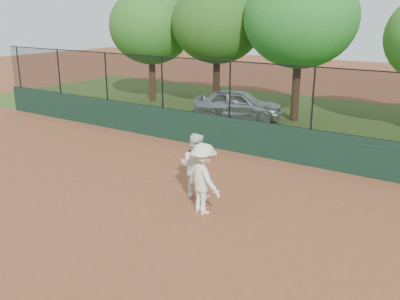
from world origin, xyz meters
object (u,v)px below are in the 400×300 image
Objects in this scene: tree_0 at (151,26)px; tree_1 at (217,23)px; player_main at (203,179)px; tree_2 at (300,18)px; player_second at (195,165)px; parked_car at (238,104)px.

tree_1 reaches higher than tree_0.
player_main is at bearing -45.61° from tree_0.
tree_2 reaches higher than player_main.
player_main is at bearing 125.37° from player_second.
player_second is at bearing -60.94° from tree_1.
player_second is at bearing -82.83° from tree_2.
tree_0 is at bearing 134.39° from player_main.
tree_1 is at bearing 36.44° from parked_car.
parked_car is 0.65× the size of tree_1.
tree_0 reaches higher than parked_car.
player_main is (0.74, -0.73, 0.01)m from player_second.
parked_car is 4.63m from tree_2.
tree_0 is 0.96× the size of tree_1.
tree_2 reaches higher than tree_1.
tree_1 is (-2.05, 1.39, 3.60)m from parked_car.
tree_1 reaches higher than player_main.
tree_0 reaches higher than player_main.
tree_0 is at bearing 179.27° from tree_2.
player_second is 0.29× the size of tree_0.
tree_2 is (8.49, -0.11, 0.49)m from tree_0.
tree_0 is at bearing -179.26° from tree_1.
tree_0 is 0.91× the size of tree_2.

